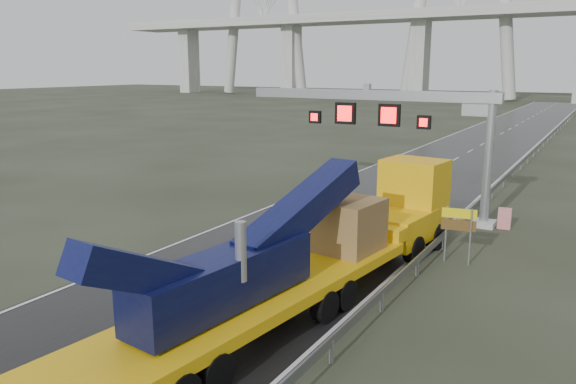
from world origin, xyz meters
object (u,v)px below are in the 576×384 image
Objects in this scene: sign_gantry at (402,117)px; striped_barrier at (504,218)px; exit_sign_pair at (459,225)px; heavy_haul_truck at (327,243)px.

sign_gantry is 13.39× the size of striped_barrier.
striped_barrier is (0.84, 6.69, -1.19)m from exit_sign_pair.
exit_sign_pair is 6.84m from striped_barrier.
sign_gantry is 7.72m from striped_barrier.
exit_sign_pair is 2.24× the size of striped_barrier.
striped_barrier is at bearing 77.56° from heavy_haul_truck.
sign_gantry reaches higher than striped_barrier.
striped_barrier is at bearing 0.51° from sign_gantry.
heavy_haul_truck is at bearing -83.01° from sign_gantry.
sign_gantry is 12.96m from heavy_haul_truck.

